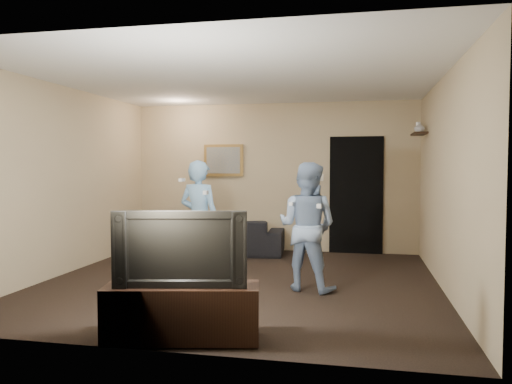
% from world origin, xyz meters
% --- Properties ---
extents(ground, '(5.00, 5.00, 0.00)m').
position_xyz_m(ground, '(0.00, 0.00, 0.00)').
color(ground, black).
rests_on(ground, ground).
extents(ceiling, '(5.00, 5.00, 0.04)m').
position_xyz_m(ceiling, '(0.00, 0.00, 2.60)').
color(ceiling, silver).
rests_on(ceiling, wall_back).
extents(wall_back, '(5.00, 0.04, 2.60)m').
position_xyz_m(wall_back, '(0.00, 2.50, 1.30)').
color(wall_back, tan).
rests_on(wall_back, ground).
extents(wall_front, '(5.00, 0.04, 2.60)m').
position_xyz_m(wall_front, '(0.00, -2.50, 1.30)').
color(wall_front, tan).
rests_on(wall_front, ground).
extents(wall_left, '(0.04, 5.00, 2.60)m').
position_xyz_m(wall_left, '(-2.50, 0.00, 1.30)').
color(wall_left, tan).
rests_on(wall_left, ground).
extents(wall_right, '(0.04, 5.00, 2.60)m').
position_xyz_m(wall_right, '(2.50, 0.00, 1.30)').
color(wall_right, tan).
rests_on(wall_right, ground).
extents(sofa, '(2.10, 0.97, 0.60)m').
position_xyz_m(sofa, '(-0.76, 1.96, 0.30)').
color(sofa, black).
rests_on(sofa, ground).
extents(throw_pillow, '(0.48, 0.19, 0.47)m').
position_xyz_m(throw_pillow, '(-1.14, 1.96, 0.48)').
color(throw_pillow, '#17453B').
rests_on(throw_pillow, sofa).
extents(painting_frame, '(0.72, 0.05, 0.57)m').
position_xyz_m(painting_frame, '(-0.90, 2.48, 1.60)').
color(painting_frame, olive).
rests_on(painting_frame, wall_back).
extents(painting_canvas, '(0.62, 0.01, 0.47)m').
position_xyz_m(painting_canvas, '(-0.90, 2.45, 1.60)').
color(painting_canvas, slate).
rests_on(painting_canvas, painting_frame).
extents(doorway, '(0.90, 0.06, 2.00)m').
position_xyz_m(doorway, '(1.45, 2.47, 1.00)').
color(doorway, black).
rests_on(doorway, ground).
extents(light_switch, '(0.08, 0.02, 0.12)m').
position_xyz_m(light_switch, '(0.85, 2.48, 1.30)').
color(light_switch, silver).
rests_on(light_switch, wall_back).
extents(wall_shelf, '(0.20, 0.60, 0.03)m').
position_xyz_m(wall_shelf, '(2.39, 1.80, 1.99)').
color(wall_shelf, black).
rests_on(wall_shelf, wall_right).
extents(shelf_vase, '(0.17, 0.17, 0.16)m').
position_xyz_m(shelf_vase, '(2.39, 1.75, 2.09)').
color(shelf_vase, '#BCBCC1').
rests_on(shelf_vase, wall_shelf).
extents(shelf_figurine, '(0.06, 0.06, 0.18)m').
position_xyz_m(shelf_figurine, '(2.39, 1.99, 2.09)').
color(shelf_figurine, '#BBBBC0').
rests_on(shelf_figurine, wall_shelf).
extents(tv_console, '(1.37, 0.67, 0.47)m').
position_xyz_m(tv_console, '(0.03, -2.23, 0.25)').
color(tv_console, black).
rests_on(tv_console, ground).
extents(television, '(1.12, 0.36, 0.64)m').
position_xyz_m(television, '(0.03, -2.23, 0.81)').
color(television, black).
rests_on(television, tv_console).
extents(wii_player_left, '(0.65, 0.54, 1.57)m').
position_xyz_m(wii_player_left, '(-0.58, 0.09, 0.79)').
color(wii_player_left, '#719EC5').
rests_on(wii_player_left, ground).
extents(wii_player_right, '(0.89, 0.78, 1.54)m').
position_xyz_m(wii_player_right, '(0.89, -0.24, 0.77)').
color(wii_player_right, '#7F96B8').
rests_on(wii_player_right, ground).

